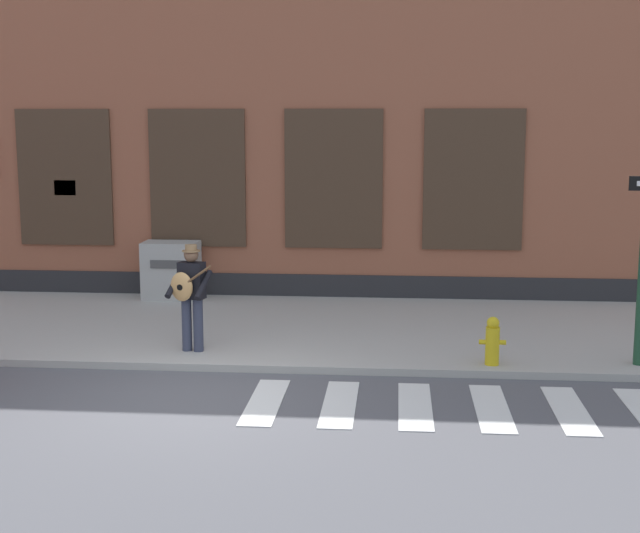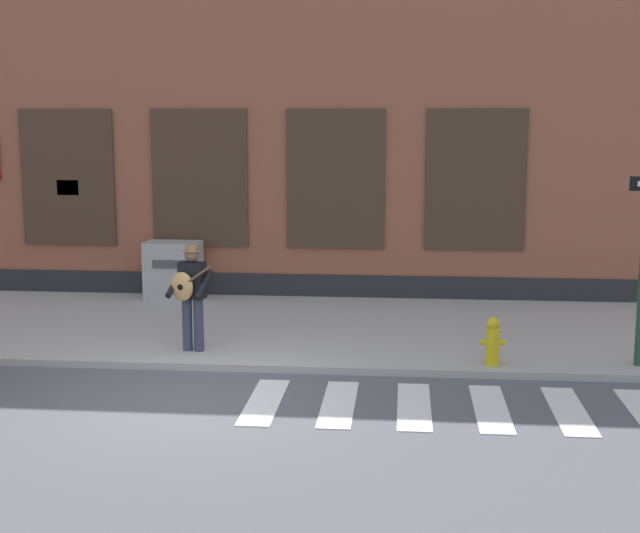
% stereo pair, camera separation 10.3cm
% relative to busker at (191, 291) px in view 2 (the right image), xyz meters
% --- Properties ---
extents(ground_plane, '(160.00, 160.00, 0.00)m').
position_rel_busker_xyz_m(ground_plane, '(0.50, -2.05, -1.03)').
color(ground_plane, '#56565B').
extents(sidewalk, '(28.00, 5.11, 0.11)m').
position_rel_busker_xyz_m(sidewalk, '(0.50, 1.84, -0.98)').
color(sidewalk, '#ADAAA3').
rests_on(sidewalk, ground).
extents(building_backdrop, '(28.00, 4.06, 7.61)m').
position_rel_busker_xyz_m(building_backdrop, '(0.50, 6.39, 2.77)').
color(building_backdrop, '#99563D').
rests_on(building_backdrop, ground).
extents(crosswalk, '(5.20, 1.90, 0.01)m').
position_rel_busker_xyz_m(crosswalk, '(3.82, -2.01, -1.03)').
color(crosswalk, silver).
rests_on(crosswalk, ground).
extents(busker, '(0.72, 0.63, 1.63)m').
position_rel_busker_xyz_m(busker, '(0.00, 0.00, 0.00)').
color(busker, '#33384C').
rests_on(busker, sidewalk).
extents(utility_box, '(1.07, 0.67, 1.12)m').
position_rel_busker_xyz_m(utility_box, '(-1.31, 3.95, -0.36)').
color(utility_box, '#ADADA8').
rests_on(utility_box, sidewalk).
extents(fire_hydrant, '(0.38, 0.20, 0.70)m').
position_rel_busker_xyz_m(fire_hydrant, '(4.46, -0.36, -0.58)').
color(fire_hydrant, gold).
rests_on(fire_hydrant, sidewalk).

